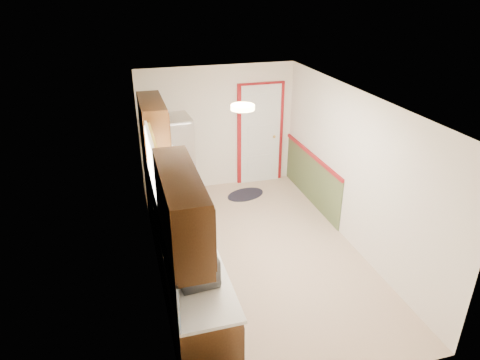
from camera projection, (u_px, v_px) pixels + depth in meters
room_shell at (259, 182)px, 6.06m from camera, size 3.20×5.20×2.52m
kitchen_run at (177, 228)px, 5.67m from camera, size 0.63×4.00×2.20m
back_wall_trim at (271, 143)px, 8.37m from camera, size 1.12×2.30×2.08m
ceiling_fixture at (243, 107)px, 5.32m from camera, size 0.30×0.30×0.06m
microwave at (195, 259)px, 4.48m from camera, size 0.38×0.62×0.40m
refrigerator at (172, 165)px, 7.47m from camera, size 0.76×0.74×1.72m
rug at (245, 194)px, 8.32m from camera, size 0.88×0.71×0.01m
cooktop at (165, 173)px, 6.95m from camera, size 0.54×0.65×0.02m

